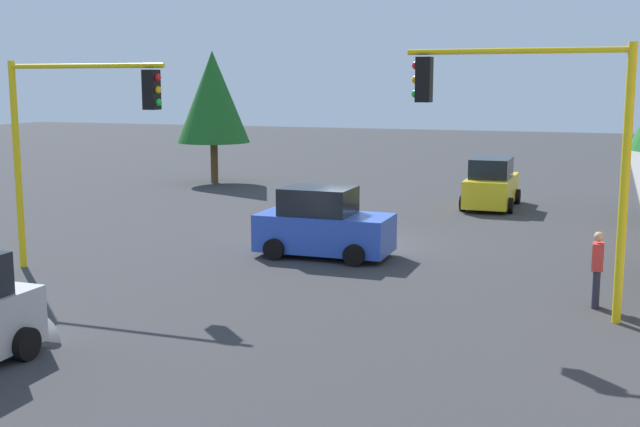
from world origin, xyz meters
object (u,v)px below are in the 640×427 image
traffic_signal_near_right (74,123)px  traffic_signal_near_left (535,125)px  tree_opposite_side (213,97)px  pedestrian_crossing (597,267)px  car_yellow (491,185)px  car_blue (323,225)px

traffic_signal_near_right → traffic_signal_near_left: bearing=90.0°
tree_opposite_side → pedestrian_crossing: bearing=46.8°
traffic_signal_near_right → car_yellow: (-14.75, 8.55, -2.98)m
pedestrian_crossing → car_blue: bearing=-111.8°
traffic_signal_near_left → tree_opposite_side: size_ratio=0.89×
pedestrian_crossing → traffic_signal_near_right: bearing=-85.4°
car_blue → traffic_signal_near_left: bearing=56.5°
tree_opposite_side → car_yellow: tree_opposite_side is taller
car_yellow → pedestrian_crossing: 14.34m
traffic_signal_near_right → car_blue: 7.28m
traffic_signal_near_left → car_blue: traffic_signal_near_left is taller
traffic_signal_near_left → car_blue: (-4.00, -6.05, -3.13)m
traffic_signal_near_right → pedestrian_crossing: size_ratio=3.21×
tree_opposite_side → car_yellow: (3.25, 13.89, -3.29)m
traffic_signal_near_right → car_yellow: traffic_signal_near_right is taller
traffic_signal_near_left → tree_opposite_side: tree_opposite_side is taller
tree_opposite_side → car_blue: (14.00, 10.65, -3.29)m
pedestrian_crossing → tree_opposite_side: bearing=-133.2°
traffic_signal_near_right → tree_opposite_side: bearing=-163.5°
traffic_signal_near_right → car_blue: (-4.00, 5.31, -2.98)m
traffic_signal_near_left → pedestrian_crossing: (-1.04, 1.37, -3.12)m
traffic_signal_near_right → pedestrian_crossing: (-1.04, 12.73, -2.96)m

